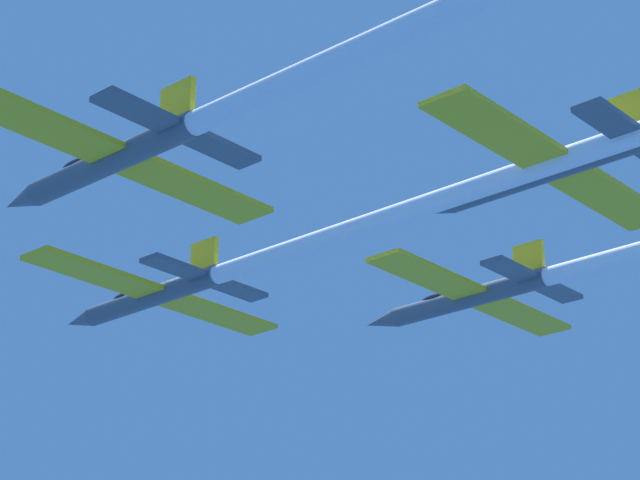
% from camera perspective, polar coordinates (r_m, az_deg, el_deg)
% --- Properties ---
extents(jet_lead, '(15.29, 39.15, 2.53)m').
position_cam_1_polar(jet_lead, '(57.89, -1.21, -0.40)').
color(jet_lead, '#4C5660').
extents(jet_left_wing, '(15.29, 37.37, 2.53)m').
position_cam_1_polar(jet_left_wing, '(44.11, -1.92, 6.93)').
color(jet_left_wing, '#4C5660').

